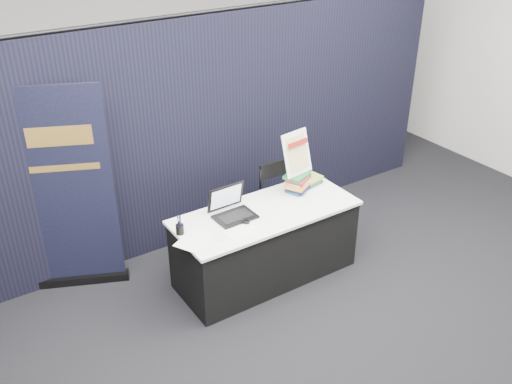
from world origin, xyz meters
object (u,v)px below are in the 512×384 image
at_px(display_table, 265,244).
at_px(book_stack_tall, 298,183).
at_px(info_sign, 297,154).
at_px(stacking_chair, 285,203).
at_px(pullup_banner, 71,203).
at_px(laptop, 232,209).
at_px(book_stack_short, 310,180).

xyz_separation_m(display_table, book_stack_tall, (0.49, 0.16, 0.47)).
bearing_deg(info_sign, stacking_chair, 91.76).
distance_m(display_table, pullup_banner, 1.88).
height_order(laptop, stacking_chair, laptop).
relative_size(book_stack_short, info_sign, 0.54).
distance_m(laptop, book_stack_short, 1.01).
height_order(book_stack_tall, pullup_banner, pullup_banner).
bearing_deg(info_sign, laptop, 177.51).
distance_m(laptop, book_stack_tall, 0.81).
bearing_deg(book_stack_tall, stacking_chair, 98.27).
bearing_deg(laptop, stacking_chair, 14.16).
bearing_deg(laptop, pullup_banner, 146.50).
distance_m(book_stack_tall, stacking_chair, 0.35).
distance_m(info_sign, stacking_chair, 0.63).
bearing_deg(stacking_chair, display_table, -143.99).
height_order(display_table, info_sign, info_sign).
distance_m(book_stack_short, info_sign, 0.41).
bearing_deg(pullup_banner, book_stack_short, 6.54).
height_order(laptop, book_stack_tall, laptop).
distance_m(laptop, info_sign, 0.88).
height_order(book_stack_short, stacking_chair, stacking_chair).
height_order(pullup_banner, stacking_chair, pullup_banner).
distance_m(display_table, stacking_chair, 0.59).
relative_size(laptop, pullup_banner, 0.19).
xyz_separation_m(pullup_banner, stacking_chair, (2.04, -0.58, -0.37)).
relative_size(laptop, stacking_chair, 0.40).
height_order(book_stack_tall, book_stack_short, book_stack_tall).
xyz_separation_m(display_table, pullup_banner, (-1.57, 0.90, 0.52)).
bearing_deg(book_stack_tall, book_stack_short, 12.26).
distance_m(display_table, book_stack_short, 0.84).
xyz_separation_m(laptop, stacking_chair, (0.78, 0.21, -0.28)).
distance_m(laptop, stacking_chair, 0.86).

